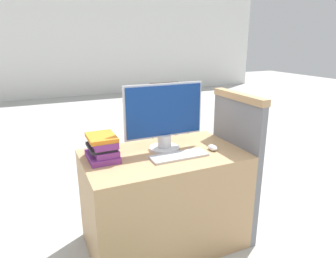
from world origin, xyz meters
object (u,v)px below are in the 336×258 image
object	(u,v)px
book_stack	(103,147)
far_chair	(168,112)
keyboard	(179,156)
mouse	(213,148)
monitor	(164,117)

from	to	relation	value
book_stack	far_chair	world-z (taller)	far_chair
keyboard	mouse	size ratio (longest dim) A/B	4.44
mouse	far_chair	world-z (taller)	far_chair
keyboard	far_chair	distance (m)	2.25
book_stack	far_chair	size ratio (longest dim) A/B	0.30
monitor	mouse	world-z (taller)	monitor
far_chair	mouse	bearing A→B (deg)	-79.88
far_chair	keyboard	bearing A→B (deg)	-86.70
keyboard	mouse	world-z (taller)	mouse
monitor	book_stack	world-z (taller)	monitor
book_stack	far_chair	bearing A→B (deg)	54.72
monitor	far_chair	world-z (taller)	monitor
monitor	mouse	bearing A→B (deg)	-26.60
book_stack	monitor	bearing A→B (deg)	-0.92
keyboard	far_chair	bearing A→B (deg)	67.53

